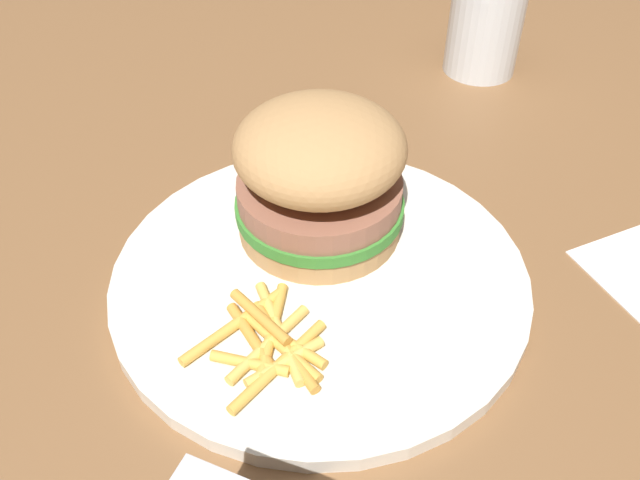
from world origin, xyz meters
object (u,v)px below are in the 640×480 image
(fries_pile, at_px, (269,342))
(drink_glass, at_px, (486,21))
(plate, at_px, (320,278))
(sandwich, at_px, (320,174))

(fries_pile, xyz_separation_m, drink_glass, (0.22, -0.36, 0.04))
(plate, xyz_separation_m, drink_glass, (0.18, -0.30, 0.05))
(drink_glass, bearing_deg, sandwich, 116.93)
(sandwich, height_order, drink_glass, drink_glass)
(plate, distance_m, fries_pile, 0.07)
(fries_pile, height_order, drink_glass, drink_glass)
(plate, bearing_deg, drink_glass, -58.99)
(plate, bearing_deg, sandwich, -30.70)
(sandwich, bearing_deg, fries_pile, 133.28)
(fries_pile, bearing_deg, sandwich, -46.72)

